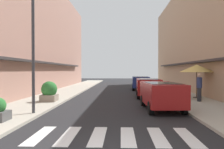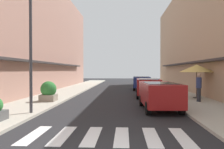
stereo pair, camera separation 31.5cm
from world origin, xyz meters
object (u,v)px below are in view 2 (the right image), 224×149
at_px(parked_car_near, 159,93).
at_px(cafe_umbrella, 197,68).
at_px(street_lamp, 34,38).
at_px(pedestrian_walking_near, 199,87).
at_px(parked_car_mid, 148,86).
at_px(parked_car_far, 142,81).
at_px(planter_midblock, 48,91).

relative_size(parked_car_near, cafe_umbrella, 1.67).
height_order(street_lamp, pedestrian_walking_near, street_lamp).
bearing_deg(parked_car_near, street_lamp, -164.19).
height_order(parked_car_mid, parked_car_far, same).
bearing_deg(parked_car_mid, parked_car_near, -90.00).
bearing_deg(parked_car_far, street_lamp, -112.74).
relative_size(parked_car_far, street_lamp, 0.70).
height_order(cafe_umbrella, pedestrian_walking_near, cafe_umbrella).
bearing_deg(cafe_umbrella, planter_midblock, -167.97).
distance_m(parked_car_near, parked_car_far, 12.76).
relative_size(parked_car_far, pedestrian_walking_near, 2.27).
distance_m(parked_car_mid, parked_car_far, 6.97).
height_order(parked_car_near, parked_car_mid, same).
distance_m(cafe_umbrella, planter_midblock, 10.50).
relative_size(parked_car_near, pedestrian_walking_near, 2.28).
bearing_deg(parked_car_near, cafe_umbrella, 53.35).
relative_size(street_lamp, planter_midblock, 4.46).
xyz_separation_m(parked_car_mid, street_lamp, (-6.07, -7.51, 2.69)).
height_order(parked_car_near, planter_midblock, parked_car_near).
height_order(parked_car_near, pedestrian_walking_near, pedestrian_walking_near).
relative_size(parked_car_near, parked_car_mid, 0.96).
height_order(planter_midblock, pedestrian_walking_near, pedestrian_walking_near).
relative_size(parked_car_near, street_lamp, 0.71).
distance_m(planter_midblock, pedestrian_walking_near, 9.72).
height_order(parked_car_mid, planter_midblock, parked_car_mid).
bearing_deg(parked_car_far, cafe_umbrella, -67.94).
relative_size(cafe_umbrella, pedestrian_walking_near, 1.37).
xyz_separation_m(parked_car_near, pedestrian_walking_near, (2.90, 2.62, 0.15)).
xyz_separation_m(parked_car_near, street_lamp, (-6.07, -1.72, 2.69)).
bearing_deg(parked_car_near, pedestrian_walking_near, 42.09).
xyz_separation_m(street_lamp, pedestrian_walking_near, (8.97, 4.34, -2.54)).
distance_m(parked_car_far, cafe_umbrella, 9.02).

